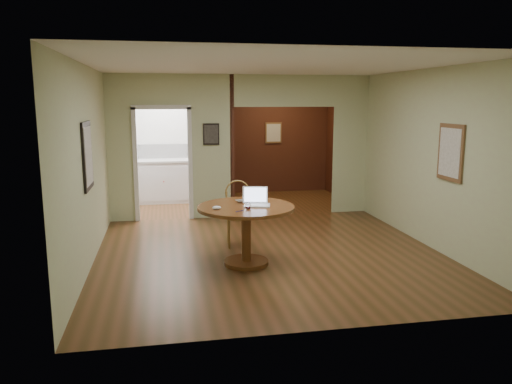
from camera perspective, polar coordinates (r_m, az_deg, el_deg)
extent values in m
plane|color=#442D13|center=(7.36, 1.62, -7.13)|extent=(5.00, 5.00, 0.00)
plane|color=white|center=(7.04, 1.74, 14.33)|extent=(5.00, 5.00, 0.00)
plane|color=#BBBD92|center=(4.69, 8.17, -0.37)|extent=(5.00, 0.00, 5.00)
plane|color=#BBBD92|center=(6.99, -18.81, 2.71)|extent=(0.00, 5.00, 5.00)
plane|color=#BBBD92|center=(7.98, 19.53, 3.57)|extent=(0.00, 5.00, 5.00)
cube|color=#BBBD92|center=(9.43, -15.20, 4.77)|extent=(0.50, 2.70, 0.04)
cube|color=#BBBD92|center=(9.44, -5.14, 5.09)|extent=(0.80, 2.70, 0.04)
cube|color=#BBBD92|center=(10.08, 10.68, 5.29)|extent=(0.70, 2.70, 0.04)
plane|color=white|center=(11.39, -9.89, 5.89)|extent=(2.70, 0.00, 2.70)
plane|color=#3A1911|center=(12.18, 1.98, 6.32)|extent=(2.70, 0.00, 2.70)
cube|color=#3A1911|center=(10.72, -3.65, 5.75)|extent=(0.08, 2.50, 2.70)
cube|color=black|center=(6.97, -18.72, 3.94)|extent=(0.03, 0.70, 0.90)
cube|color=brown|center=(7.53, 21.36, 4.23)|extent=(0.03, 0.60, 0.80)
cube|color=black|center=(9.40, -5.15, 6.60)|extent=(0.30, 0.03, 0.40)
cube|color=white|center=(12.16, 2.00, 6.78)|extent=(0.40, 0.03, 0.50)
cube|color=white|center=(11.40, -9.85, 4.63)|extent=(2.00, 0.02, 0.32)
cylinder|color=brown|center=(6.93, -1.12, -8.02)|extent=(0.61, 0.61, 0.05)
cylinder|color=brown|center=(6.82, -1.14, -5.00)|extent=(0.13, 0.13, 0.71)
cylinder|color=brown|center=(6.73, -1.15, -1.77)|extent=(1.31, 1.31, 0.04)
cylinder|color=olive|center=(7.68, -2.02, -2.86)|extent=(0.45, 0.45, 0.03)
cylinder|color=olive|center=(7.58, -3.07, -4.82)|extent=(0.03, 0.03, 0.46)
cylinder|color=olive|center=(7.61, -0.77, -4.76)|extent=(0.03, 0.03, 0.46)
cylinder|color=olive|center=(7.88, -3.20, -4.25)|extent=(0.03, 0.03, 0.46)
cylinder|color=olive|center=(7.90, -0.99, -4.19)|extent=(0.03, 0.03, 0.46)
cylinder|color=olive|center=(7.78, -3.38, -1.25)|extent=(0.03, 0.03, 0.36)
cylinder|color=olive|center=(7.80, -0.86, -1.20)|extent=(0.03, 0.03, 0.36)
torus|color=olive|center=(7.77, -2.13, -0.04)|extent=(0.39, 0.05, 0.39)
cube|color=white|center=(6.71, 0.13, -1.54)|extent=(0.39, 0.31, 0.02)
cube|color=silver|center=(6.68, 0.18, -1.51)|extent=(0.31, 0.19, 0.00)
cube|color=white|center=(6.82, -0.09, -0.30)|extent=(0.35, 0.14, 0.23)
cube|color=#848EA8|center=(6.81, -0.08, -0.31)|extent=(0.30, 0.11, 0.19)
imported|color=#B3B3B8|center=(6.95, -0.64, -1.06)|extent=(0.41, 0.31, 0.03)
ellipsoid|color=white|center=(6.50, -4.53, -1.81)|extent=(0.12, 0.08, 0.05)
cylinder|color=navy|center=(6.39, -1.88, -2.18)|extent=(0.11, 0.08, 0.01)
cube|color=white|center=(11.20, -9.73, 1.18)|extent=(2.00, 0.55, 0.90)
cube|color=silver|center=(11.14, -9.80, 3.57)|extent=(2.06, 0.60, 0.04)
sphere|color=#B20C0C|center=(10.91, -10.50, 1.17)|extent=(0.03, 0.03, 0.03)
sphere|color=#B20C0C|center=(10.95, -5.26, 1.34)|extent=(0.03, 0.03, 0.03)
ellipsoid|color=beige|center=(11.15, -6.17, 4.44)|extent=(0.32, 0.30, 0.26)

